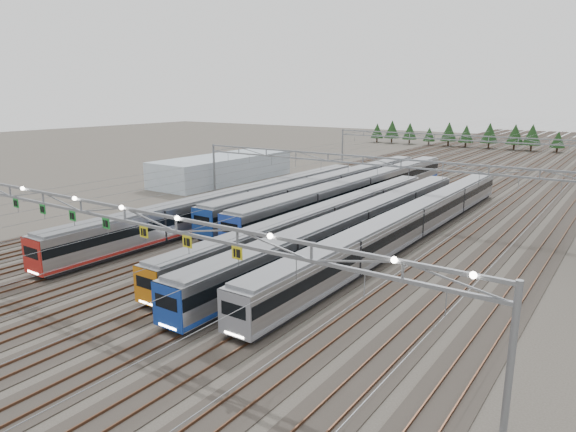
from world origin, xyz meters
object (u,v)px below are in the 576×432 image
Objects in this scene: train_b at (332,187)px; gantry_mid at (363,167)px; gantry_near at (123,217)px; gantry_far at (460,142)px; train_a at (240,203)px; west_shed at (224,168)px; train_d at (324,219)px; train_e at (356,225)px; train_c at (361,189)px; train_f at (411,222)px.

gantry_mid is at bearing -26.26° from train_b.
gantry_near is 1.00× the size of gantry_far.
train_a is 31.36m from west_shed.
gantry_far is (-2.25, 58.97, 4.40)m from train_d.
train_e is at bearing -4.49° from train_a.
train_d is at bearing -62.52° from train_b.
train_c is 18.65m from train_d.
train_c is at bearing 115.58° from train_e.
train_c is at bearing -93.15° from gantry_far.
gantry_far is 49.65m from west_shed.
gantry_far is at bearing 89.97° from gantry_near.
gantry_near reaches higher than train_b.
train_f is at bearing -78.42° from gantry_far.
gantry_mid reaches higher than train_f.
gantry_far is at bearing 101.58° from train_f.
west_shed is (-33.59, 48.82, -4.72)m from gantry_near.
train_e is at bearing -133.22° from train_f.
gantry_far is at bearing 86.85° from train_c.
gantry_near is (-2.30, -26.15, 5.10)m from train_d.
train_a is 29.51m from gantry_near.
train_a is at bearing 176.98° from train_d.
train_b is at bearing 117.48° from train_d.
train_a is 1.08× the size of train_d.
train_a is at bearing -100.93° from gantry_far.
west_shed reaches higher than train_c.
gantry_near is 1.00× the size of gantry_mid.
train_c is at bearing -8.30° from west_shed.
train_b reaches higher than train_d.
train_c is at bearing 118.60° from gantry_mid.
gantry_near reaches higher than west_shed.
train_c is 1.13× the size of train_d.
gantry_far reaches higher than train_b.
train_e is (13.50, -18.01, -0.17)m from train_b.
train_d is at bearing -87.82° from gantry_far.
gantry_mid is (-2.25, 13.97, 4.40)m from train_d.
train_e is at bearing -53.14° from train_b.
west_shed is (-40.38, 23.38, 0.24)m from train_e.
train_c is 31.72m from west_shed.
gantry_mid is at bearing 89.93° from gantry_near.
west_shed is at bearing 135.54° from train_a.
gantry_mid reaches higher than train_b.
west_shed is at bearing 165.49° from gantry_mid.
train_b is at bearing 98.77° from gantry_near.
train_b reaches higher than train_a.
train_b and train_c have the same top height.
train_a is 1.01× the size of gantry_far.
train_c reaches higher than train_e.
train_b is at bearing -11.30° from west_shed.
gantry_near is 59.45m from west_shed.
train_d is 0.86× the size of train_f.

